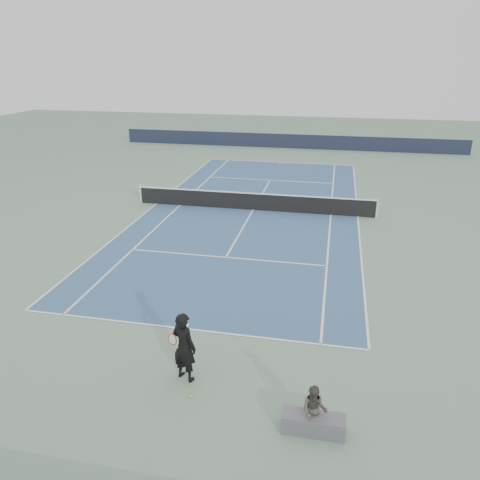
% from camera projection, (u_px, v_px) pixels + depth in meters
% --- Properties ---
extents(ground, '(80.00, 80.00, 0.00)m').
position_uv_depth(ground, '(253.00, 210.00, 25.13)').
color(ground, slate).
extents(court_surface, '(10.97, 23.77, 0.01)m').
position_uv_depth(court_surface, '(253.00, 210.00, 25.13)').
color(court_surface, '#365680').
rests_on(court_surface, ground).
extents(tennis_net, '(12.90, 0.10, 1.07)m').
position_uv_depth(tennis_net, '(253.00, 201.00, 24.94)').
color(tennis_net, silver).
rests_on(tennis_net, ground).
extents(windscreen_far, '(30.00, 0.25, 1.20)m').
position_uv_depth(windscreen_far, '(289.00, 141.00, 41.15)').
color(windscreen_far, black).
rests_on(windscreen_far, ground).
extents(tennis_player, '(0.89, 0.76, 1.93)m').
position_uv_depth(tennis_player, '(184.00, 347.00, 11.83)').
color(tennis_player, black).
rests_on(tennis_player, ground).
extents(tennis_ball, '(0.07, 0.07, 0.07)m').
position_uv_depth(tennis_ball, '(191.00, 396.00, 11.49)').
color(tennis_ball, '#C9D52B').
rests_on(tennis_ball, ground).
extents(spectator_bench, '(1.44, 0.55, 1.21)m').
position_uv_depth(spectator_bench, '(314.00, 417.00, 10.30)').
color(spectator_bench, '#57575C').
rests_on(spectator_bench, ground).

